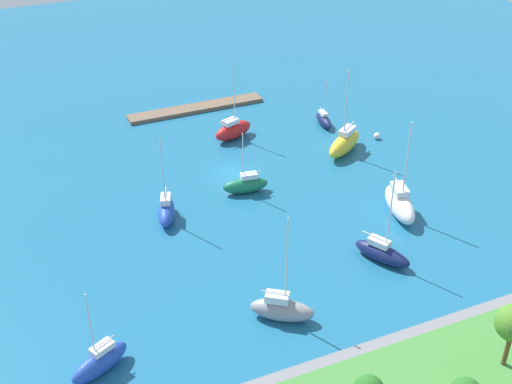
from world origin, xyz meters
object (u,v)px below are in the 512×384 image
at_px(sailboat_yellow_far_north, 345,143).
at_px(sailboat_blue_off_beacon, 100,361).
at_px(sailboat_navy_lone_north, 324,120).
at_px(sailboat_navy_outer_mooring, 382,252).
at_px(sailboat_gray_center_basin, 282,309).
at_px(mooring_buoy_white, 377,136).
at_px(sailboat_red_far_south, 233,130).
at_px(sailboat_green_by_breakwater, 246,185).
at_px(sailboat_blue_mid_basin, 166,211).
at_px(sailboat_white_west_end, 400,203).
at_px(pier_dock, 196,108).

bearing_deg(sailboat_yellow_far_north, sailboat_blue_off_beacon, 0.17).
distance_m(sailboat_navy_lone_north, sailboat_navy_outer_mooring, 30.16).
bearing_deg(sailboat_gray_center_basin, sailboat_yellow_far_north, 85.10).
distance_m(sailboat_blue_off_beacon, mooring_buoy_white, 49.39).
bearing_deg(sailboat_red_far_south, sailboat_navy_lone_north, -24.32).
bearing_deg(sailboat_gray_center_basin, mooring_buoy_white, 79.63).
bearing_deg(sailboat_navy_lone_north, sailboat_red_far_south, -88.85).
relative_size(sailboat_red_far_south, sailboat_blue_off_beacon, 1.26).
bearing_deg(sailboat_blue_off_beacon, sailboat_gray_center_basin, 153.04).
bearing_deg(sailboat_green_by_breakwater, sailboat_yellow_far_north, -156.95).
height_order(sailboat_yellow_far_north, sailboat_red_far_south, sailboat_yellow_far_north).
bearing_deg(sailboat_navy_outer_mooring, sailboat_blue_mid_basin, -159.69).
height_order(sailboat_green_by_breakwater, mooring_buoy_white, sailboat_green_by_breakwater).
height_order(sailboat_blue_off_beacon, mooring_buoy_white, sailboat_blue_off_beacon).
bearing_deg(mooring_buoy_white, sailboat_blue_mid_basin, 12.81).
distance_m(sailboat_gray_center_basin, sailboat_red_far_south, 34.85).
xyz_separation_m(sailboat_green_by_breakwater, mooring_buoy_white, (-20.92, -5.33, -0.59)).
xyz_separation_m(sailboat_red_far_south, sailboat_blue_off_beacon, (24.87, 33.48, -0.12)).
distance_m(sailboat_white_west_end, mooring_buoy_white, 17.68).
xyz_separation_m(sailboat_navy_outer_mooring, mooring_buoy_white, (-13.55, -22.40, -0.56)).
bearing_deg(sailboat_gray_center_basin, sailboat_blue_off_beacon, -145.96).
height_order(sailboat_blue_mid_basin, sailboat_gray_center_basin, sailboat_gray_center_basin).
height_order(sailboat_blue_mid_basin, sailboat_navy_outer_mooring, sailboat_navy_outer_mooring).
height_order(sailboat_gray_center_basin, sailboat_blue_off_beacon, sailboat_gray_center_basin).
xyz_separation_m(pier_dock, sailboat_gray_center_basin, (7.32, 43.94, 0.89)).
bearing_deg(sailboat_blue_off_beacon, sailboat_blue_mid_basin, -147.14).
height_order(sailboat_white_west_end, sailboat_navy_outer_mooring, sailboat_white_west_end).
distance_m(sailboat_yellow_far_north, sailboat_red_far_south, 14.66).
xyz_separation_m(pier_dock, sailboat_blue_off_beacon, (23.28, 43.73, 0.85)).
distance_m(sailboat_navy_lone_north, sailboat_white_west_end, 22.62).
height_order(pier_dock, sailboat_red_far_south, sailboat_red_far_south).
bearing_deg(sailboat_gray_center_basin, sailboat_navy_outer_mooring, 50.75).
height_order(pier_dock, mooring_buoy_white, mooring_buoy_white).
distance_m(sailboat_blue_off_beacon, sailboat_navy_outer_mooring, 28.77).
height_order(pier_dock, sailboat_white_west_end, sailboat_white_west_end).
bearing_deg(sailboat_green_by_breakwater, sailboat_blue_mid_basin, 18.36).
distance_m(sailboat_red_far_south, sailboat_navy_outer_mooring, 30.31).
bearing_deg(sailboat_white_west_end, sailboat_navy_lone_north, -172.53).
height_order(sailboat_red_far_south, sailboat_navy_outer_mooring, sailboat_red_far_south).
bearing_deg(mooring_buoy_white, sailboat_blue_off_beacon, 31.49).
relative_size(pier_dock, sailboat_red_far_south, 1.88).
bearing_deg(sailboat_green_by_breakwater, sailboat_navy_lone_north, -135.85).
height_order(sailboat_navy_lone_north, sailboat_green_by_breakwater, sailboat_green_by_breakwater).
xyz_separation_m(sailboat_navy_lone_north, sailboat_white_west_end, (2.83, 22.43, 0.57)).
bearing_deg(sailboat_navy_lone_north, mooring_buoy_white, 42.20).
xyz_separation_m(sailboat_navy_lone_north, sailboat_navy_outer_mooring, (9.07, 28.76, 0.20)).
bearing_deg(mooring_buoy_white, sailboat_red_far_south, -24.02).
bearing_deg(sailboat_navy_outer_mooring, sailboat_navy_lone_north, 134.44).
bearing_deg(sailboat_gray_center_basin, pier_dock, 115.34).
bearing_deg(sailboat_navy_outer_mooring, sailboat_white_west_end, 107.35).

